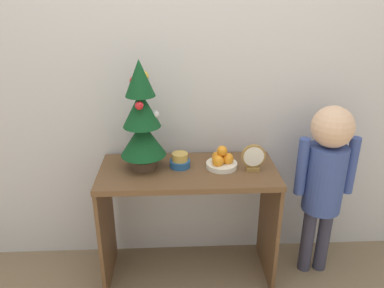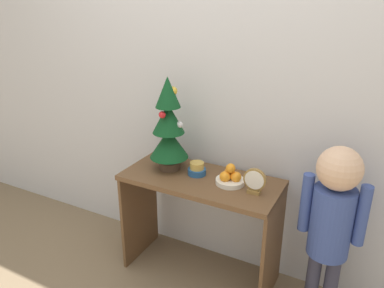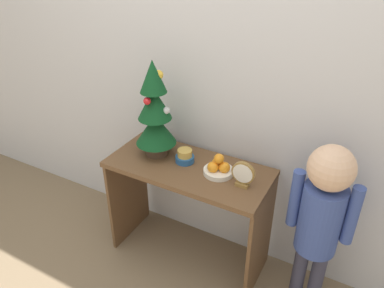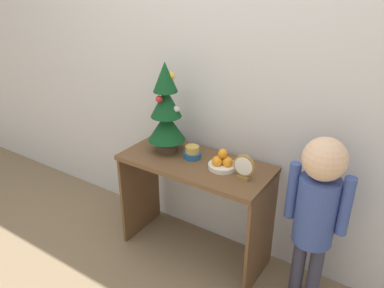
% 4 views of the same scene
% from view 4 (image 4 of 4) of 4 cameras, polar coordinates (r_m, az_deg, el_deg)
% --- Properties ---
extents(ground_plane, '(12.00, 12.00, 0.00)m').
position_cam_4_polar(ground_plane, '(2.53, -2.31, -18.47)').
color(ground_plane, '#7A664C').
extents(back_wall, '(7.00, 0.05, 2.50)m').
position_cam_4_polar(back_wall, '(2.28, 4.11, 12.62)').
color(back_wall, silver).
rests_on(back_wall, ground_plane).
extents(console_table, '(0.94, 0.42, 0.68)m').
position_cam_4_polar(console_table, '(2.35, 0.47, -6.32)').
color(console_table, brown).
rests_on(console_table, ground_plane).
extents(mini_tree, '(0.24, 0.24, 0.57)m').
position_cam_4_polar(mini_tree, '(2.30, -3.97, 5.12)').
color(mini_tree, '#4C3828').
rests_on(mini_tree, console_table).
extents(fruit_bowl, '(0.17, 0.17, 0.12)m').
position_cam_4_polar(fruit_bowl, '(2.18, 4.64, -2.81)').
color(fruit_bowl, silver).
rests_on(fruit_bowl, console_table).
extents(singing_bowl, '(0.11, 0.11, 0.08)m').
position_cam_4_polar(singing_bowl, '(2.30, 0.04, -1.33)').
color(singing_bowl, '#235189').
rests_on(singing_bowl, console_table).
extents(desk_clock, '(0.13, 0.04, 0.15)m').
position_cam_4_polar(desk_clock, '(2.07, 7.92, -3.56)').
color(desk_clock, olive).
rests_on(desk_clock, console_table).
extents(child_figure, '(0.33, 0.22, 1.02)m').
position_cam_4_polar(child_figure, '(2.04, 18.55, -8.57)').
color(child_figure, '#38384C').
rests_on(child_figure, ground_plane).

